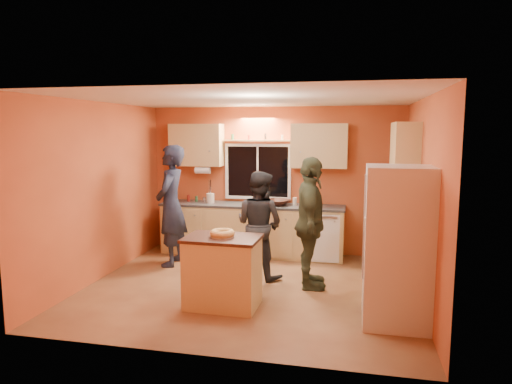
% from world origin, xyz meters
% --- Properties ---
extents(ground, '(4.50, 4.50, 0.00)m').
position_xyz_m(ground, '(0.00, 0.00, 0.00)').
color(ground, brown).
rests_on(ground, ground).
extents(room_shell, '(4.54, 4.04, 2.61)m').
position_xyz_m(room_shell, '(0.12, 0.41, 1.62)').
color(room_shell, '#CB6034').
rests_on(room_shell, ground).
extents(back_counter, '(4.23, 0.62, 0.90)m').
position_xyz_m(back_counter, '(0.01, 1.70, 0.45)').
color(back_counter, tan).
rests_on(back_counter, ground).
extents(right_counter, '(0.62, 1.84, 0.90)m').
position_xyz_m(right_counter, '(1.95, 0.50, 0.45)').
color(right_counter, tan).
rests_on(right_counter, ground).
extents(refrigerator, '(0.72, 0.70, 1.80)m').
position_xyz_m(refrigerator, '(1.89, -0.80, 0.90)').
color(refrigerator, silver).
rests_on(refrigerator, ground).
extents(island, '(0.93, 0.65, 0.89)m').
position_xyz_m(island, '(-0.17, -0.73, 0.45)').
color(island, tan).
rests_on(island, ground).
extents(bundt_pastry, '(0.31, 0.31, 0.09)m').
position_xyz_m(bundt_pastry, '(-0.17, -0.73, 0.93)').
color(bundt_pastry, '#DBAE59').
rests_on(bundt_pastry, island).
extents(person_left, '(0.52, 0.75, 1.96)m').
position_xyz_m(person_left, '(-1.49, 0.82, 0.98)').
color(person_left, black).
rests_on(person_left, ground).
extents(person_center, '(0.95, 0.86, 1.60)m').
position_xyz_m(person_center, '(0.04, 0.50, 0.80)').
color(person_center, black).
rests_on(person_center, ground).
extents(person_right, '(0.58, 1.12, 1.83)m').
position_xyz_m(person_right, '(0.82, 0.19, 0.92)').
color(person_right, '#2F3622').
rests_on(person_right, ground).
extents(mixing_bowl, '(0.52, 0.52, 0.10)m').
position_xyz_m(mixing_bowl, '(0.11, 1.70, 0.95)').
color(mixing_bowl, black).
rests_on(mixing_bowl, back_counter).
extents(utensil_crock, '(0.14, 0.14, 0.17)m').
position_xyz_m(utensil_crock, '(-1.10, 1.69, 0.99)').
color(utensil_crock, beige).
rests_on(utensil_crock, back_counter).
extents(potted_plant, '(0.29, 0.27, 0.27)m').
position_xyz_m(potted_plant, '(2.00, -0.24, 1.04)').
color(potted_plant, gray).
rests_on(potted_plant, right_counter).
extents(red_box, '(0.18, 0.14, 0.07)m').
position_xyz_m(red_box, '(1.98, 1.30, 0.94)').
color(red_box, maroon).
rests_on(red_box, right_counter).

